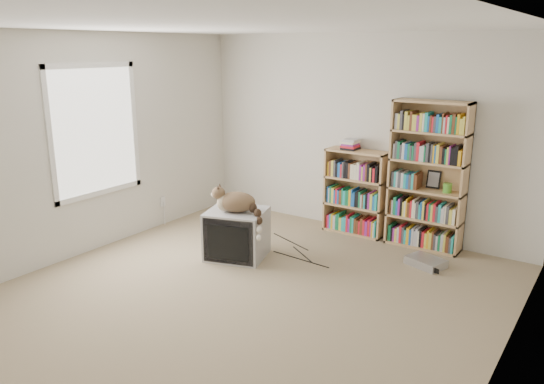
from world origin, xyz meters
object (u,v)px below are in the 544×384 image
Objects in this scene: crt_tv at (237,234)px; cat at (240,206)px; bookcase_tall at (428,179)px; dvd_player at (426,262)px; bookcase_short at (356,195)px.

cat is at bearing -50.14° from crt_tv.
bookcase_tall is 4.47× the size of dvd_player.
bookcase_short reaches higher than dvd_player.
dvd_player is (1.80, 1.00, -0.59)m from cat.
bookcase_short is at bearing 179.99° from bookcase_tall.
bookcase_short reaches higher than cat.
crt_tv is at bearing -137.38° from bookcase_tall.
bookcase_tall is 1.00m from dvd_player.
cat reaches higher than dvd_player.
bookcase_short is at bearing 39.68° from cat.
bookcase_tall is at bearing 17.65° from cat.
crt_tv is 0.38m from cat.
cat is at bearing -132.04° from dvd_player.
bookcase_tall reaches higher than cat.
bookcase_short is at bearing 171.89° from dvd_player.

